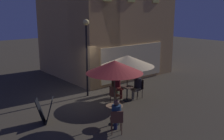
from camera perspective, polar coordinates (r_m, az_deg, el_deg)
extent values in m
plane|color=#3C3429|center=(12.94, -5.38, -6.47)|extent=(60.00, 60.00, 0.00)
cube|color=tan|center=(16.58, 3.10, 10.55)|extent=(7.14, 2.16, 7.19)
cube|color=tan|center=(16.87, -8.52, 10.47)|extent=(2.16, 6.61, 7.19)
cube|color=beige|center=(15.80, 4.78, 1.82)|extent=(5.00, 0.08, 2.10)
cylinder|color=black|center=(12.95, -5.64, 2.00)|extent=(0.10, 0.10, 3.69)
sphere|color=#FDE27F|center=(12.72, -5.83, 10.60)|extent=(0.30, 0.30, 0.30)
cube|color=black|center=(10.42, -13.80, -8.74)|extent=(0.54, 0.63, 0.99)
cube|color=black|center=(10.46, -15.79, -8.79)|extent=(0.54, 0.63, 0.99)
cylinder|color=black|center=(12.67, 3.36, -6.80)|extent=(0.40, 0.40, 0.03)
cylinder|color=black|center=(12.57, 3.38, -5.39)|extent=(0.06, 0.06, 0.68)
cylinder|color=#49342C|center=(12.46, 3.41, -3.84)|extent=(0.63, 0.63, 0.03)
cylinder|color=black|center=(10.18, 0.54, -11.92)|extent=(0.40, 0.40, 0.03)
cylinder|color=black|center=(10.04, 0.54, -10.10)|extent=(0.06, 0.06, 0.73)
cylinder|color=#896749|center=(9.89, 0.54, -8.06)|extent=(0.66, 0.66, 0.03)
cylinder|color=black|center=(12.67, 3.37, -6.73)|extent=(0.36, 0.36, 0.06)
cylinder|color=#473928|center=(12.34, 3.43, -2.01)|extent=(0.05, 0.05, 2.22)
cone|color=tan|center=(12.14, 3.49, 2.10)|extent=(2.57, 2.57, 0.52)
cylinder|color=black|center=(10.17, 0.54, -11.85)|extent=(0.36, 0.36, 0.06)
cylinder|color=#453C28|center=(9.72, 0.55, -5.34)|extent=(0.05, 0.05, 2.49)
cone|color=maroon|center=(9.44, 0.56, 0.75)|extent=(2.15, 2.15, 0.48)
cylinder|color=brown|center=(13.09, 2.14, -5.10)|extent=(0.03, 0.03, 0.47)
cylinder|color=brown|center=(12.88, 1.08, -5.41)|extent=(0.03, 0.03, 0.47)
cylinder|color=brown|center=(13.32, 1.17, -4.78)|extent=(0.03, 0.03, 0.47)
cylinder|color=brown|center=(13.11, 0.11, -5.07)|extent=(0.03, 0.03, 0.47)
cube|color=brown|center=(13.02, 1.13, -4.03)|extent=(0.42, 0.42, 0.04)
cube|color=brown|center=(13.09, 0.59, -2.82)|extent=(0.41, 0.05, 0.46)
cylinder|color=#592F1F|center=(12.30, 0.80, -6.41)|extent=(0.03, 0.03, 0.43)
cylinder|color=#592F1F|center=(12.09, 1.85, -6.79)|extent=(0.03, 0.03, 0.43)
cylinder|color=#592F1F|center=(12.10, -0.31, -6.75)|extent=(0.03, 0.03, 0.43)
cylinder|color=#592F1F|center=(11.88, 0.73, -7.14)|extent=(0.03, 0.03, 0.43)
cube|color=#592F1F|center=(12.01, 0.77, -5.74)|extent=(0.42, 0.42, 0.04)
cube|color=#592F1F|center=(11.83, 0.13, -4.85)|extent=(0.06, 0.40, 0.43)
cylinder|color=black|center=(12.80, 5.68, -5.58)|extent=(0.03, 0.03, 0.48)
cylinder|color=black|center=(13.03, 4.74, -5.22)|extent=(0.03, 0.03, 0.48)
cylinder|color=black|center=(13.00, 6.79, -5.31)|extent=(0.03, 0.03, 0.48)
cylinder|color=black|center=(13.24, 5.84, -4.95)|extent=(0.03, 0.03, 0.48)
cube|color=black|center=(12.94, 5.79, -4.19)|extent=(0.44, 0.44, 0.04)
cube|color=black|center=(12.99, 6.43, -3.03)|extent=(0.07, 0.41, 0.45)
cylinder|color=#563025|center=(9.56, -0.20, -12.16)|extent=(0.03, 0.03, 0.48)
cylinder|color=#563025|center=(9.59, 1.94, -12.08)|extent=(0.03, 0.03, 0.48)
cylinder|color=#563025|center=(9.24, -0.01, -13.09)|extent=(0.03, 0.03, 0.48)
cylinder|color=#563025|center=(9.28, 2.20, -12.99)|extent=(0.03, 0.03, 0.48)
cube|color=#563025|center=(9.31, 0.99, -11.15)|extent=(0.61, 0.61, 0.04)
cube|color=#563025|center=(9.04, 1.13, -10.42)|extent=(0.38, 0.28, 0.39)
cube|color=#551815|center=(12.93, 1.55, -4.16)|extent=(0.36, 0.37, 0.14)
cylinder|color=#551815|center=(12.89, 2.03, -5.36)|extent=(0.14, 0.14, 0.49)
cylinder|color=#511218|center=(12.94, 1.13, -2.80)|extent=(0.35, 0.35, 0.58)
sphere|color=brown|center=(12.84, 1.14, -1.14)|extent=(0.22, 0.22, 0.22)
cube|color=#756D54|center=(12.85, 5.31, -4.31)|extent=(0.39, 0.40, 0.14)
cylinder|color=#756D54|center=(12.83, 4.74, -5.48)|extent=(0.14, 0.14, 0.49)
cylinder|color=black|center=(12.86, 5.82, -3.02)|extent=(0.38, 0.38, 0.56)
sphere|color=tan|center=(12.76, 5.85, -1.43)|extent=(0.21, 0.21, 0.21)
cube|color=#22284B|center=(9.44, 0.90, -10.84)|extent=(0.49, 0.49, 0.14)
cylinder|color=#22284B|center=(9.68, 0.79, -11.79)|extent=(0.14, 0.14, 0.49)
cylinder|color=navy|center=(9.20, 1.00, -9.57)|extent=(0.35, 0.35, 0.57)
sphere|color=brown|center=(9.06, 1.00, -7.35)|extent=(0.21, 0.21, 0.21)
cylinder|color=#36482B|center=(13.73, 0.87, -3.19)|extent=(0.30, 0.30, 0.94)
cylinder|color=#5C386D|center=(13.54, 0.89, -0.03)|extent=(0.35, 0.35, 0.61)
sphere|color=beige|center=(13.45, 0.89, 1.61)|extent=(0.20, 0.20, 0.20)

